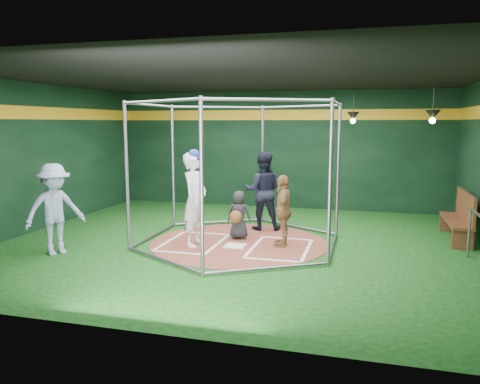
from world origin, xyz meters
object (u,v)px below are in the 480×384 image
(umpire, at_px, (263,191))
(visitor_leopard, at_px, (283,210))
(batter_figure, at_px, (195,198))
(dugout_bench, at_px, (460,216))

(umpire, bearing_deg, visitor_leopard, 106.24)
(batter_figure, xyz_separation_m, umpire, (1.04, 1.86, -0.06))
(umpire, bearing_deg, batter_figure, 48.92)
(umpire, distance_m, dugout_bench, 4.44)
(visitor_leopard, bearing_deg, umpire, -156.40)
(visitor_leopard, height_order, dugout_bench, visitor_leopard)
(visitor_leopard, height_order, umpire, umpire)
(umpire, height_order, dugout_bench, umpire)
(batter_figure, distance_m, dugout_bench, 5.83)
(batter_figure, xyz_separation_m, dugout_bench, (5.46, 1.98, -0.46))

